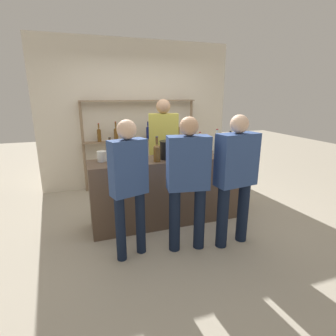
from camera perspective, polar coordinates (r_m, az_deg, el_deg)
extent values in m
plane|color=#B2A893|center=(3.97, 0.00, -11.33)|extent=(16.00, 16.00, 0.00)
cube|color=brown|center=(3.77, 0.00, -4.88)|extent=(2.17, 0.52, 0.95)
cube|color=beige|center=(5.34, -6.61, 11.29)|extent=(3.77, 0.12, 2.80)
cylinder|color=#897056|center=(5.11, -17.91, 4.21)|extent=(0.05, 0.05, 1.70)
cylinder|color=#897056|center=(5.57, 4.95, 5.83)|extent=(0.05, 0.05, 1.70)
cube|color=#897056|center=(5.15, -6.26, 14.38)|extent=(2.21, 0.18, 0.02)
cube|color=#897056|center=(5.22, -6.02, 6.07)|extent=(2.21, 0.18, 0.02)
cylinder|color=brown|center=(5.09, -14.74, 6.78)|extent=(0.07, 0.07, 0.22)
cone|color=brown|center=(5.07, -14.84, 8.21)|extent=(0.07, 0.07, 0.03)
cylinder|color=brown|center=(5.06, -14.88, 8.82)|extent=(0.03, 0.03, 0.08)
cylinder|color=maroon|center=(5.06, -14.92, 9.32)|extent=(0.03, 0.03, 0.01)
cylinder|color=brown|center=(5.12, -11.22, 7.03)|extent=(0.08, 0.08, 0.22)
cone|color=brown|center=(5.10, -11.30, 8.45)|extent=(0.08, 0.08, 0.04)
cylinder|color=brown|center=(5.09, -11.34, 9.19)|extent=(0.03, 0.03, 0.10)
cylinder|color=maroon|center=(5.09, -11.37, 9.81)|extent=(0.03, 0.03, 0.01)
cylinder|color=black|center=(5.17, -7.76, 7.20)|extent=(0.06, 0.06, 0.21)
cone|color=black|center=(5.15, -7.81, 8.50)|extent=(0.06, 0.06, 0.03)
cylinder|color=black|center=(5.15, -7.83, 9.16)|extent=(0.02, 0.02, 0.09)
cylinder|color=maroon|center=(5.14, -7.85, 9.72)|extent=(0.03, 0.03, 0.01)
cylinder|color=#0F1956|center=(5.24, -4.37, 7.51)|extent=(0.07, 0.07, 0.23)
cone|color=#0F1956|center=(5.22, -4.40, 8.91)|extent=(0.07, 0.07, 0.03)
cylinder|color=#0F1956|center=(5.22, -4.42, 9.50)|extent=(0.03, 0.03, 0.08)
cylinder|color=black|center=(5.21, -4.43, 9.98)|extent=(0.03, 0.03, 0.01)
cylinder|color=black|center=(5.33, -1.08, 7.53)|extent=(0.06, 0.06, 0.20)
cone|color=black|center=(5.31, -1.09, 8.73)|extent=(0.06, 0.06, 0.03)
cylinder|color=black|center=(5.31, -1.09, 9.29)|extent=(0.02, 0.02, 0.08)
cylinder|color=gold|center=(5.30, -1.09, 9.76)|extent=(0.03, 0.03, 0.01)
cylinder|color=brown|center=(5.43, 2.10, 7.76)|extent=(0.08, 0.08, 0.21)
cone|color=brown|center=(5.41, 2.11, 9.06)|extent=(0.08, 0.08, 0.04)
cylinder|color=brown|center=(5.41, 2.11, 9.65)|extent=(0.03, 0.03, 0.08)
cylinder|color=#232328|center=(5.40, 2.12, 10.12)|extent=(0.03, 0.03, 0.01)
cylinder|color=silver|center=(3.59, 4.48, 3.46)|extent=(0.09, 0.09, 0.18)
cone|color=silver|center=(3.57, 4.52, 5.19)|extent=(0.09, 0.09, 0.04)
cylinder|color=silver|center=(3.56, 4.54, 6.10)|extent=(0.03, 0.03, 0.08)
cylinder|color=gold|center=(3.56, 4.55, 6.80)|extent=(0.03, 0.03, 0.01)
cylinder|color=#0F1956|center=(4.00, 13.25, 4.50)|extent=(0.08, 0.08, 0.20)
cone|color=#0F1956|center=(3.98, 13.36, 6.18)|extent=(0.08, 0.08, 0.04)
cylinder|color=#0F1956|center=(3.97, 13.41, 7.04)|extent=(0.03, 0.03, 0.09)
cylinder|color=black|center=(3.96, 13.46, 7.73)|extent=(0.03, 0.03, 0.01)
cylinder|color=silver|center=(3.96, 10.48, 4.71)|extent=(0.08, 0.08, 0.22)
cone|color=silver|center=(3.94, 10.58, 6.57)|extent=(0.08, 0.08, 0.04)
cylinder|color=silver|center=(3.93, 10.63, 7.51)|extent=(0.03, 0.03, 0.09)
cylinder|color=maroon|center=(3.92, 10.66, 8.26)|extent=(0.03, 0.03, 0.01)
cylinder|color=silver|center=(3.81, 6.86, 4.28)|extent=(0.07, 0.07, 0.21)
cone|color=silver|center=(3.79, 6.92, 6.06)|extent=(0.07, 0.07, 0.03)
cylinder|color=silver|center=(3.78, 6.95, 6.96)|extent=(0.03, 0.03, 0.09)
cylinder|color=maroon|center=(3.77, 6.97, 7.71)|extent=(0.03, 0.03, 0.01)
cylinder|color=brown|center=(3.43, -2.42, 3.00)|extent=(0.09, 0.09, 0.19)
cone|color=brown|center=(3.40, -2.44, 4.93)|extent=(0.09, 0.09, 0.04)
cylinder|color=brown|center=(3.39, -2.45, 5.98)|extent=(0.03, 0.03, 0.09)
cylinder|color=#232328|center=(3.38, -2.46, 6.80)|extent=(0.04, 0.04, 0.01)
cylinder|color=brown|center=(3.41, -12.39, 2.67)|extent=(0.08, 0.08, 0.21)
cone|color=brown|center=(3.38, -12.51, 4.67)|extent=(0.08, 0.08, 0.03)
cylinder|color=brown|center=(3.37, -12.57, 5.64)|extent=(0.03, 0.03, 0.08)
cylinder|color=black|center=(3.36, -12.62, 6.43)|extent=(0.03, 0.03, 0.01)
cylinder|color=black|center=(3.57, -0.02, 3.89)|extent=(0.22, 0.22, 0.24)
cylinder|color=black|center=(3.55, -0.02, 5.85)|extent=(0.23, 0.23, 0.01)
cylinder|color=silver|center=(3.55, -14.21, 2.49)|extent=(0.13, 0.13, 0.14)
sphere|color=tan|center=(3.56, -13.63, 1.87)|extent=(0.02, 0.02, 0.02)
sphere|color=tan|center=(3.53, -14.89, 1.80)|extent=(0.02, 0.02, 0.02)
sphere|color=tan|center=(3.52, -14.40, 2.37)|extent=(0.02, 0.02, 0.02)
sphere|color=tan|center=(3.58, -14.27, 1.83)|extent=(0.02, 0.02, 0.02)
cylinder|color=#121C33|center=(3.10, -6.00, -11.74)|extent=(0.11, 0.11, 0.76)
cylinder|color=#121C33|center=(3.00, -10.29, -12.92)|extent=(0.11, 0.11, 0.76)
cube|color=navy|center=(2.80, -8.64, 0.05)|extent=(0.43, 0.28, 0.60)
sphere|color=#DBB293|center=(2.72, -8.99, 8.26)|extent=(0.21, 0.21, 0.21)
cylinder|color=#121C33|center=(3.45, 15.96, -9.20)|extent=(0.14, 0.14, 0.77)
cylinder|color=#121C33|center=(3.26, 11.76, -10.42)|extent=(0.14, 0.14, 0.77)
cube|color=navy|center=(3.12, 14.75, 1.75)|extent=(0.52, 0.28, 0.61)
sphere|color=#DBB293|center=(3.05, 15.29, 9.23)|extent=(0.21, 0.21, 0.21)
cylinder|color=#121C33|center=(3.19, 6.84, -10.81)|extent=(0.13, 0.13, 0.77)
cylinder|color=#121C33|center=(3.13, 1.44, -11.30)|extent=(0.13, 0.13, 0.77)
cube|color=navy|center=(2.91, 4.44, 1.07)|extent=(0.50, 0.28, 0.61)
sphere|color=tan|center=(2.84, 4.61, 9.05)|extent=(0.21, 0.21, 0.21)
cylinder|color=brown|center=(4.48, -2.91, -2.27)|extent=(0.13, 0.13, 0.84)
cylinder|color=brown|center=(4.50, 0.98, -2.19)|extent=(0.13, 0.13, 0.84)
cube|color=#D1C64C|center=(4.31, -1.01, 7.34)|extent=(0.51, 0.32, 0.67)
sphere|color=tan|center=(4.27, -1.04, 13.28)|extent=(0.23, 0.23, 0.23)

